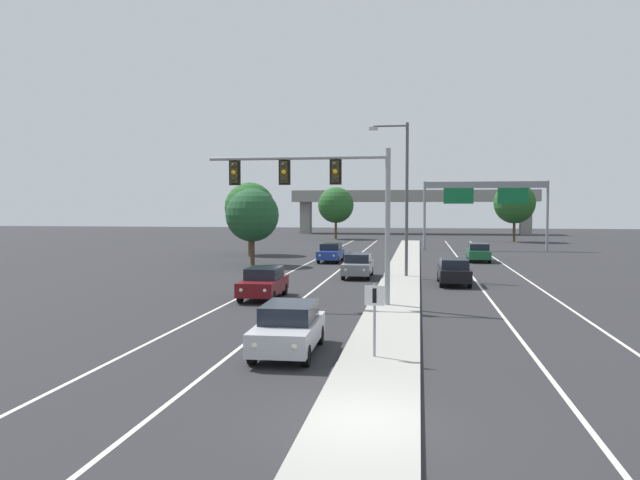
# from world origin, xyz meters

# --- Properties ---
(ground_plane) EXTENTS (260.00, 260.00, 0.00)m
(ground_plane) POSITION_xyz_m (0.00, 0.00, 0.00)
(ground_plane) COLOR #28282B
(median_island) EXTENTS (2.40, 110.00, 0.15)m
(median_island) POSITION_xyz_m (0.00, 18.00, 0.07)
(median_island) COLOR #9E9B93
(median_island) RESTS_ON ground
(lane_stripe_oncoming_center) EXTENTS (0.14, 100.00, 0.01)m
(lane_stripe_oncoming_center) POSITION_xyz_m (-4.70, 25.00, 0.00)
(lane_stripe_oncoming_center) COLOR silver
(lane_stripe_oncoming_center) RESTS_ON ground
(lane_stripe_receding_center) EXTENTS (0.14, 100.00, 0.01)m
(lane_stripe_receding_center) POSITION_xyz_m (4.70, 25.00, 0.00)
(lane_stripe_receding_center) COLOR silver
(lane_stripe_receding_center) RESTS_ON ground
(edge_stripe_left) EXTENTS (0.14, 100.00, 0.01)m
(edge_stripe_left) POSITION_xyz_m (-8.00, 25.00, 0.00)
(edge_stripe_left) COLOR silver
(edge_stripe_left) RESTS_ON ground
(edge_stripe_right) EXTENTS (0.14, 100.00, 0.01)m
(edge_stripe_right) POSITION_xyz_m (8.00, 25.00, 0.00)
(edge_stripe_right) COLOR silver
(edge_stripe_right) RESTS_ON ground
(overhead_signal_mast) EXTENTS (8.61, 0.44, 7.20)m
(overhead_signal_mast) POSITION_xyz_m (-3.29, 15.88, 5.51)
(overhead_signal_mast) COLOR gray
(overhead_signal_mast) RESTS_ON median_island
(median_sign_post) EXTENTS (0.60, 0.10, 2.20)m
(median_sign_post) POSITION_xyz_m (-0.17, 5.66, 1.59)
(median_sign_post) COLOR gray
(median_sign_post) RESTS_ON median_island
(street_lamp_median) EXTENTS (2.58, 0.28, 10.00)m
(street_lamp_median) POSITION_xyz_m (0.10, 28.30, 5.79)
(street_lamp_median) COLOR #4C4C51
(street_lamp_median) RESTS_ON median_island
(car_oncoming_silver) EXTENTS (1.91, 4.50, 1.58)m
(car_oncoming_silver) POSITION_xyz_m (-2.94, 6.29, 0.82)
(car_oncoming_silver) COLOR #B7B7BC
(car_oncoming_silver) RESTS_ON ground
(car_oncoming_darkred) EXTENTS (1.89, 4.50, 1.58)m
(car_oncoming_darkred) POSITION_xyz_m (-6.67, 17.80, 0.82)
(car_oncoming_darkred) COLOR #5B0F14
(car_oncoming_darkred) RESTS_ON ground
(car_oncoming_grey) EXTENTS (1.85, 4.48, 1.58)m
(car_oncoming_grey) POSITION_xyz_m (-2.86, 28.15, 0.82)
(car_oncoming_grey) COLOR slate
(car_oncoming_grey) RESTS_ON ground
(car_oncoming_blue) EXTENTS (1.85, 4.48, 1.58)m
(car_oncoming_blue) POSITION_xyz_m (-6.28, 39.53, 0.82)
(car_oncoming_blue) COLOR navy
(car_oncoming_blue) RESTS_ON ground
(car_receding_black) EXTENTS (1.87, 4.49, 1.58)m
(car_receding_black) POSITION_xyz_m (3.21, 25.15, 0.82)
(car_receding_black) COLOR black
(car_receding_black) RESTS_ON ground
(car_receding_green) EXTENTS (1.89, 4.50, 1.58)m
(car_receding_green) POSITION_xyz_m (6.18, 41.90, 0.82)
(car_receding_green) COLOR #195633
(car_receding_green) RESTS_ON ground
(highway_sign_gantry) EXTENTS (13.28, 0.42, 7.50)m
(highway_sign_gantry) POSITION_xyz_m (8.20, 56.97, 6.16)
(highway_sign_gantry) COLOR gray
(highway_sign_gantry) RESTS_ON ground
(overpass_bridge) EXTENTS (42.40, 6.40, 7.65)m
(overpass_bridge) POSITION_xyz_m (0.00, 98.62, 5.78)
(overpass_bridge) COLOR gray
(overpass_bridge) RESTS_ON ground
(tree_far_left_c) EXTENTS (5.28, 5.28, 7.64)m
(tree_far_left_c) POSITION_xyz_m (-11.00, 78.26, 4.99)
(tree_far_left_c) COLOR #4C3823
(tree_far_left_c) RESTS_ON ground
(tree_far_left_a) EXTENTS (4.26, 4.26, 6.16)m
(tree_far_left_a) POSITION_xyz_m (-12.06, 35.53, 4.02)
(tree_far_left_a) COLOR #4C3823
(tree_far_left_a) RESTS_ON ground
(tree_far_right_a) EXTENTS (5.54, 5.54, 8.02)m
(tree_far_right_a) POSITION_xyz_m (13.78, 74.35, 5.24)
(tree_far_right_a) COLOR #4C3823
(tree_far_right_a) RESTS_ON ground
(tree_far_left_b) EXTENTS (4.90, 4.90, 7.09)m
(tree_far_left_b) POSITION_xyz_m (-15.27, 46.45, 4.63)
(tree_far_left_b) COLOR #4C3823
(tree_far_left_b) RESTS_ON ground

